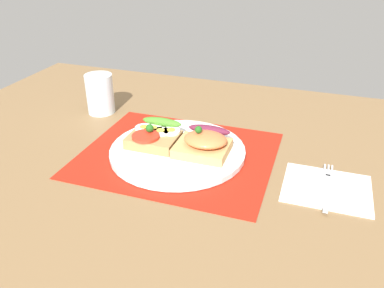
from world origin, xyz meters
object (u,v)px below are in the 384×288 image
napkin (327,188)px  fork (327,185)px  drinking_glass (100,94)px  plate (178,151)px  sandwich_salmon (204,143)px  sandwich_egg_tomato (155,135)px

napkin → fork: (-0.02, 0.09, 0.46)cm
drinking_glass → plate: bearing=-28.7°
plate → sandwich_salmon: sandwich_salmon is taller
fork → plate: bearing=174.7°
sandwich_salmon → napkin: sandwich_salmon is taller
sandwich_egg_tomato → napkin: sandwich_egg_tomato is taller
sandwich_salmon → plate: bearing=-174.9°
fork → drinking_glass: drinking_glass is taller
napkin → fork: 0.47cm
fork → drinking_glass: size_ratio=1.57×
plate → fork: size_ratio=1.80×
plate → drinking_glass: 28.80cm
fork → napkin: bearing=-78.5°
plate → napkin: plate is taller
plate → fork: bearing=-5.3°
sandwich_egg_tomato → drinking_glass: (-19.86, 12.89, 1.66)cm
sandwich_salmon → drinking_glass: (-30.34, 13.24, 1.32)cm
sandwich_egg_tomato → napkin: (33.64, -3.58, -2.76)cm
sandwich_salmon → fork: bearing=-7.7°
sandwich_salmon → sandwich_egg_tomato: bearing=178.1°
plate → sandwich_egg_tomato: 5.67cm
sandwich_salmon → napkin: bearing=-7.9°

